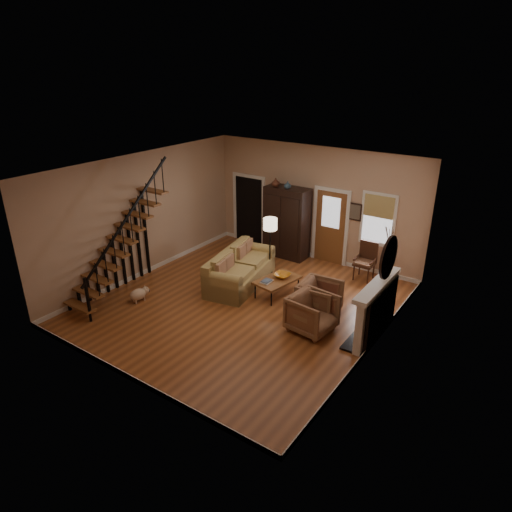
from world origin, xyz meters
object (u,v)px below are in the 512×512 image
Objects in this scene: floor_lamp at (270,247)px; coffee_table at (277,287)px; armchair_right at (319,299)px; side_chair at (365,262)px; sofa at (241,269)px; armoire at (287,222)px; armchair_left at (312,313)px.

coffee_table is at bearing -48.12° from floor_lamp.
coffee_table is 1.30× the size of armchair_right.
side_chair is at bearing 28.14° from floor_lamp.
coffee_table is (1.12, 0.02, -0.22)m from sofa.
side_chair is at bearing 55.72° from coffee_table.
armoire is 1.81× the size of coffee_table.
armoire is 1.45m from floor_lamp.
armchair_left is at bearing -169.81° from armchair_right.
coffee_table is at bearing 63.87° from armchair_left.
armchair_left is at bearing -38.74° from floor_lamp.
floor_lamp reaches higher than armchair_left.
sofa is 2.43m from armchair_right.
coffee_table is at bearing -124.28° from side_chair.
armchair_left is 0.57× the size of floor_lamp.
floor_lamp is 2.55m from side_chair.
side_chair is at bearing 7.31° from armchair_left.
armchair_left is at bearing -32.32° from coffee_table.
armoire is 2.39m from sofa.
coffee_table is 1.14× the size of side_chair.
armoire is 2.61m from side_chair.
armchair_right is at bearing -93.15° from side_chair.
armchair_right is at bearing -10.53° from coffee_table.
sofa is 1.45× the size of floor_lamp.
sofa is 2.76m from armchair_left.
sofa is (0.01, -2.31, -0.61)m from armoire.
coffee_table is 0.72× the size of floor_lamp.
floor_lamp is (0.31, 0.91, 0.37)m from sofa.
sofa is at bearing -89.87° from armoire.
floor_lamp is 1.59× the size of side_chair.
armchair_left is at bearing -30.56° from sofa.
floor_lamp is at bearing 131.88° from coffee_table.
coffee_table is at bearing -10.23° from sofa.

